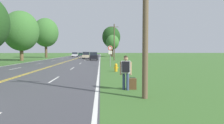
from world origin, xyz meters
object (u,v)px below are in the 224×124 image
object	(u,v)px
tree_right_cluster	(46,33)
car_black_van_approaching	(94,56)
hitchhiker_person	(126,69)
tree_far_back	(21,31)
suitcase	(132,84)
car_silver_hatchback_mid_far	(75,54)
car_dark_green_hatchback_receding	(81,54)
tree_mid_treeline	(111,37)
traffic_sign	(110,51)
car_champagne_suv_mid_near	(87,55)
tree_left_verge	(113,42)
fire_hydrant	(116,67)

from	to	relation	value
tree_right_cluster	car_black_van_approaching	xyz separation A→B (m)	(14.84, -17.30, -6.58)
hitchhiker_person	tree_far_back	bearing A→B (deg)	33.97
suitcase	car_silver_hatchback_mid_far	bearing A→B (deg)	15.36
tree_far_back	car_dark_green_hatchback_receding	xyz separation A→B (m)	(7.84, 42.61, -5.35)
tree_mid_treeline	car_dark_green_hatchback_receding	world-z (taller)	tree_mid_treeline
traffic_sign	car_silver_hatchback_mid_far	bearing A→B (deg)	102.82
tree_far_back	car_champagne_suv_mid_near	distance (m)	17.16
tree_far_back	tree_mid_treeline	bearing A→B (deg)	58.29
tree_left_verge	tree_far_back	size ratio (longest dim) A/B	0.74
traffic_sign	car_champagne_suv_mid_near	xyz separation A→B (m)	(-4.88, 27.52, -1.08)
suitcase	tree_left_verge	distance (m)	58.64
hitchhiker_person	tree_far_back	size ratio (longest dim) A/B	0.17
fire_hydrant	traffic_sign	world-z (taller)	traffic_sign
tree_mid_treeline	car_black_van_approaching	xyz separation A→B (m)	(-5.54, -31.07, -6.31)
tree_far_back	car_black_van_approaching	size ratio (longest dim) A/B	2.41
fire_hydrant	car_black_van_approaching	world-z (taller)	car_black_van_approaching
hitchhiker_person	tree_right_cluster	xyz separation A→B (m)	(-17.65, 51.04, 6.42)
tree_mid_treeline	car_dark_green_hatchback_receding	size ratio (longest dim) A/B	2.80
suitcase	car_dark_green_hatchback_receding	world-z (taller)	car_dark_green_hatchback_receding
car_black_van_approaching	car_silver_hatchback_mid_far	distance (m)	26.37
hitchhiker_person	tree_far_back	xyz separation A→B (m)	(-17.52, 32.04, 4.99)
suitcase	tree_left_verge	xyz separation A→B (m)	(2.47, 58.40, 4.71)
tree_left_verge	car_black_van_approaching	xyz separation A→B (m)	(-5.65, -24.80, -4.08)
tree_right_cluster	car_dark_green_hatchback_receding	bearing A→B (deg)	71.34
fire_hydrant	car_silver_hatchback_mid_far	size ratio (longest dim) A/B	0.20
traffic_sign	tree_mid_treeline	world-z (taller)	tree_mid_treeline
traffic_sign	car_black_van_approaching	world-z (taller)	traffic_sign
hitchhiker_person	car_silver_hatchback_mid_far	xyz separation A→B (m)	(-10.10, 59.08, -0.26)
traffic_sign	car_champagne_suv_mid_near	distance (m)	27.97
suitcase	car_champagne_suv_mid_near	distance (m)	42.71
tree_left_verge	tree_mid_treeline	world-z (taller)	tree_mid_treeline
hitchhiker_person	tree_mid_treeline	bearing A→B (deg)	2.89
car_black_van_approaching	car_champagne_suv_mid_near	bearing A→B (deg)	-168.60
hitchhiker_person	car_dark_green_hatchback_receding	world-z (taller)	hitchhiker_person
tree_mid_treeline	car_silver_hatchback_mid_far	size ratio (longest dim) A/B	2.78
fire_hydrant	car_black_van_approaching	xyz separation A→B (m)	(-3.02, 24.58, 0.52)
traffic_sign	tree_left_verge	xyz separation A→B (m)	(2.91, 43.54, 2.99)
tree_far_back	car_champagne_suv_mid_near	world-z (taller)	tree_far_back
fire_hydrant	car_dark_green_hatchback_receding	world-z (taller)	car_dark_green_hatchback_receding
fire_hydrant	tree_mid_treeline	xyz separation A→B (m)	(2.52, 55.65, 6.83)
tree_left_verge	tree_far_back	bearing A→B (deg)	-127.52
tree_left_verge	car_black_van_approaching	size ratio (longest dim) A/B	1.79
tree_left_verge	car_silver_hatchback_mid_far	world-z (taller)	tree_left_verge
hitchhiker_person	tree_right_cluster	world-z (taller)	tree_right_cluster
tree_far_back	car_silver_hatchback_mid_far	xyz separation A→B (m)	(7.42, 27.04, -5.25)
car_silver_hatchback_mid_far	hitchhiker_person	bearing A→B (deg)	-172.21
hitchhiker_person	car_silver_hatchback_mid_far	size ratio (longest dim) A/B	0.44
tree_mid_treeline	fire_hydrant	bearing A→B (deg)	-92.59
hitchhiker_person	car_champagne_suv_mid_near	distance (m)	42.81
tree_mid_treeline	hitchhiker_person	bearing A→B (deg)	-92.41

